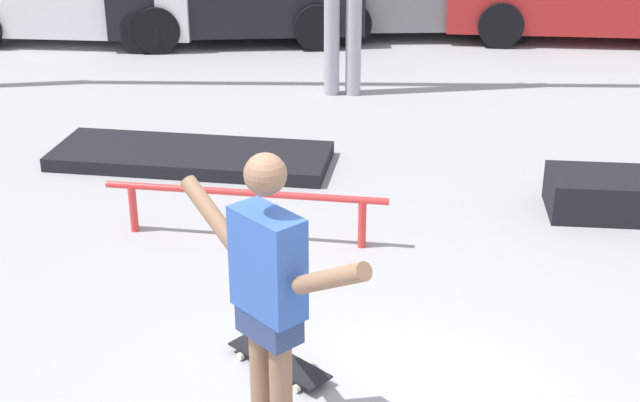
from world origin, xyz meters
TOP-DOWN VIEW (x-y plane):
  - skateboarder at (-0.42, 0.13)m, footprint 1.14×1.21m
  - skateboard at (-0.42, 0.79)m, footprint 0.73×0.68m
  - manual_pad at (-1.59, 4.53)m, footprint 3.02×1.38m
  - grind_rail at (-0.84, 2.74)m, footprint 2.46×0.38m

SIDE VIEW (x-z plane):
  - skateboard at x=-0.42m, z-range 0.03..0.10m
  - manual_pad at x=-1.59m, z-range 0.00..0.14m
  - grind_rail at x=-0.84m, z-range 0.13..0.60m
  - skateboarder at x=-0.42m, z-range 0.10..1.89m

